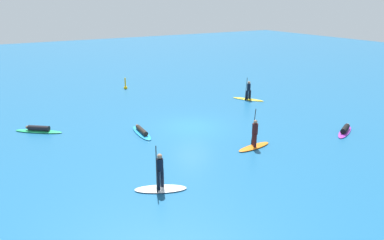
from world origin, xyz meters
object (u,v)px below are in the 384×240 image
(surfer_on_orange_board, at_px, (254,140))
(surfer_on_white_board, at_px, (160,181))
(surfer_on_yellow_board, at_px, (248,95))
(surfer_on_purple_board, at_px, (345,130))
(marker_buoy, at_px, (126,87))
(surfer_on_green_board, at_px, (39,130))
(surfer_on_blue_board, at_px, (142,132))

(surfer_on_orange_board, bearing_deg, surfer_on_white_board, -172.28)
(surfer_on_yellow_board, height_order, surfer_on_purple_board, surfer_on_yellow_board)
(surfer_on_white_board, relative_size, marker_buoy, 2.11)
(surfer_on_orange_board, height_order, surfer_on_green_board, surfer_on_orange_board)
(surfer_on_orange_board, height_order, surfer_on_blue_board, surfer_on_orange_board)
(surfer_on_green_board, distance_m, surfer_on_purple_board, 20.38)
(surfer_on_orange_board, xyz_separation_m, surfer_on_yellow_board, (6.49, 8.59, -0.04))
(surfer_on_green_board, bearing_deg, surfer_on_white_board, 147.13)
(surfer_on_yellow_board, xyz_separation_m, marker_buoy, (-7.88, 9.33, -0.24))
(surfer_on_green_board, height_order, surfer_on_purple_board, surfer_on_green_board)
(surfer_on_orange_board, bearing_deg, surfer_on_green_board, 133.11)
(surfer_on_orange_board, bearing_deg, surfer_on_yellow_board, 47.09)
(surfer_on_green_board, relative_size, surfer_on_blue_board, 0.99)
(marker_buoy, bearing_deg, surfer_on_white_board, -105.89)
(surfer_on_yellow_board, distance_m, surfer_on_purple_board, 9.67)
(marker_buoy, bearing_deg, surfer_on_green_board, -137.17)
(surfer_on_orange_board, height_order, surfer_on_purple_board, surfer_on_orange_board)
(surfer_on_green_board, bearing_deg, surfer_on_blue_board, -174.27)
(surfer_on_yellow_board, bearing_deg, surfer_on_orange_board, 110.31)
(surfer_on_purple_board, bearing_deg, surfer_on_yellow_board, 65.75)
(surfer_on_white_board, relative_size, surfer_on_green_board, 0.85)
(surfer_on_yellow_board, distance_m, marker_buoy, 12.22)
(surfer_on_white_board, relative_size, surfer_on_yellow_board, 0.94)
(surfer_on_yellow_board, bearing_deg, surfer_on_green_board, 55.00)
(surfer_on_yellow_board, xyz_separation_m, surfer_on_green_board, (-17.17, 0.72, -0.29))
(surfer_on_white_board, xyz_separation_m, marker_buoy, (5.58, 19.59, -0.23))
(surfer_on_purple_board, relative_size, marker_buoy, 2.32)
(surfer_on_yellow_board, bearing_deg, surfer_on_blue_board, 72.27)
(surfer_on_orange_board, distance_m, surfer_on_yellow_board, 10.76)
(surfer_on_white_board, height_order, surfer_on_green_board, surfer_on_white_board)
(surfer_on_green_board, xyz_separation_m, surfer_on_purple_board, (17.54, -10.38, 0.01))
(surfer_on_white_board, height_order, marker_buoy, surfer_on_white_board)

